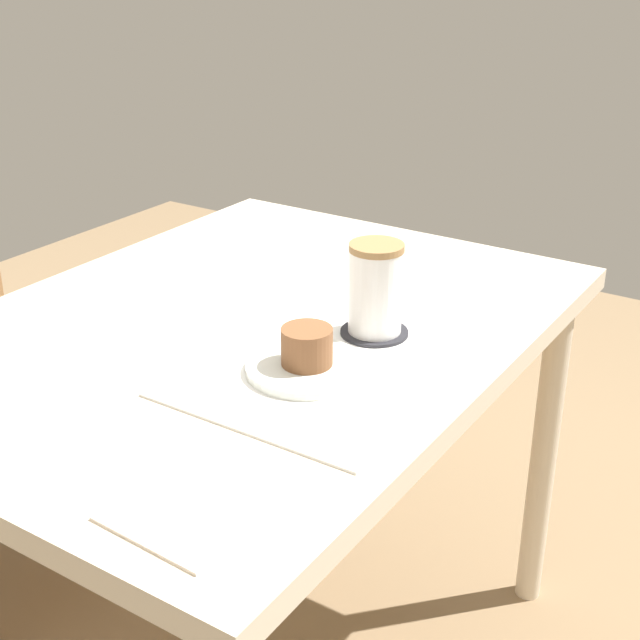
% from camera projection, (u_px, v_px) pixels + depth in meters
% --- Properties ---
extents(dining_table, '(1.07, 0.80, 0.72)m').
position_uv_depth(dining_table, '(248.00, 370.00, 1.41)').
color(dining_table, beige).
rests_on(dining_table, ground_plane).
extents(placemat, '(0.48, 0.33, 0.00)m').
position_uv_depth(placemat, '(344.00, 357.00, 1.26)').
color(placemat, white).
rests_on(placemat, dining_table).
extents(pastry_plate, '(0.17, 0.17, 0.01)m').
position_uv_depth(pastry_plate, '(307.00, 368.00, 1.21)').
color(pastry_plate, silver).
rests_on(pastry_plate, placemat).
extents(pastry, '(0.07, 0.07, 0.05)m').
position_uv_depth(pastry, '(307.00, 346.00, 1.20)').
color(pastry, brown).
rests_on(pastry, pastry_plate).
extents(coffee_coaster, '(0.10, 0.10, 0.00)m').
position_uv_depth(coffee_coaster, '(374.00, 332.00, 1.33)').
color(coffee_coaster, '#232328').
rests_on(coffee_coaster, placemat).
extents(coffee_mug, '(0.11, 0.08, 0.14)m').
position_uv_depth(coffee_mug, '(376.00, 288.00, 1.30)').
color(coffee_mug, white).
rests_on(coffee_mug, coffee_coaster).
extents(paper_napkin, '(0.16, 0.16, 0.00)m').
position_uv_depth(paper_napkin, '(192.00, 508.00, 0.94)').
color(paper_napkin, silver).
rests_on(paper_napkin, dining_table).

